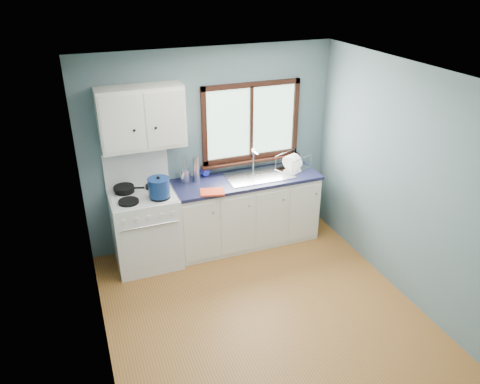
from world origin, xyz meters
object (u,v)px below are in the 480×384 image
object	(u,v)px
sink	(259,180)
utensil_crock	(185,176)
gas_range	(146,227)
thermos	(196,169)
dish_rack	(293,165)
base_cabinets	(246,214)
skillet	(124,188)
stockpot	(159,187)

from	to	relation	value
sink	utensil_crock	xyz separation A→B (m)	(-0.92, 0.17, 0.14)
gas_range	utensil_crock	bearing A→B (deg)	17.98
gas_range	sink	world-z (taller)	gas_range
thermos	dish_rack	distance (m)	1.29
sink	base_cabinets	bearing A→B (deg)	179.87
dish_rack	base_cabinets	bearing A→B (deg)	159.67
sink	skillet	world-z (taller)	sink
base_cabinets	skillet	bearing A→B (deg)	175.63
sink	gas_range	bearing A→B (deg)	-179.29
dish_rack	utensil_crock	bearing A→B (deg)	150.99
skillet	dish_rack	xyz separation A→B (m)	(2.16, -0.07, -0.01)
dish_rack	sink	bearing A→B (deg)	161.09
utensil_crock	gas_range	bearing A→B (deg)	-162.02
base_cabinets	stockpot	size ratio (longest dim) A/B	5.62
sink	stockpot	xyz separation A→B (m)	(-1.31, -0.18, 0.21)
thermos	skillet	bearing A→B (deg)	-178.74
base_cabinets	utensil_crock	world-z (taller)	utensil_crock
sink	stockpot	size ratio (longest dim) A/B	2.55
gas_range	thermos	xyz separation A→B (m)	(0.70, 0.15, 0.59)
sink	thermos	bearing A→B (deg)	170.32
gas_range	thermos	bearing A→B (deg)	12.20
base_cabinets	utensil_crock	xyz separation A→B (m)	(-0.74, 0.17, 0.59)
skillet	thermos	world-z (taller)	thermos
stockpot	utensil_crock	size ratio (longest dim) A/B	0.83
skillet	stockpot	distance (m)	0.47
skillet	stockpot	world-z (taller)	stockpot
utensil_crock	dish_rack	bearing A→B (deg)	-4.87
thermos	gas_range	bearing A→B (deg)	-167.80
base_cabinets	thermos	distance (m)	0.91
utensil_crock	dish_rack	size ratio (longest dim) A/B	0.82
sink	dish_rack	world-z (taller)	sink
utensil_crock	skillet	bearing A→B (deg)	-176.05
base_cabinets	sink	xyz separation A→B (m)	(0.18, -0.00, 0.45)
gas_range	base_cabinets	world-z (taller)	gas_range
stockpot	dish_rack	bearing A→B (deg)	7.15
gas_range	utensil_crock	xyz separation A→B (m)	(0.57, 0.18, 0.51)
sink	thermos	distance (m)	0.82
skillet	thermos	xyz separation A→B (m)	(0.89, 0.02, 0.10)
sink	thermos	size ratio (longest dim) A/B	2.59
gas_range	dish_rack	bearing A→B (deg)	1.84
sink	skillet	distance (m)	1.68
stockpot	thermos	distance (m)	0.62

